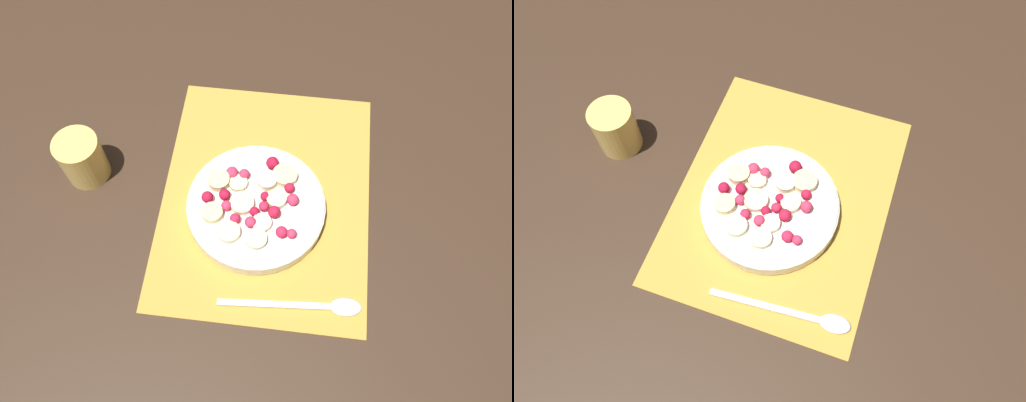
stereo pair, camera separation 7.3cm
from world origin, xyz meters
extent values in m
plane|color=#382619|center=(0.00, 0.00, 0.00)|extent=(3.00, 3.00, 0.00)
cube|color=gold|center=(0.00, 0.00, 0.00)|extent=(0.41, 0.32, 0.01)
cylinder|color=silver|center=(0.03, -0.01, 0.02)|extent=(0.21, 0.21, 0.02)
torus|color=silver|center=(0.03, -0.01, 0.02)|extent=(0.21, 0.21, 0.01)
cylinder|color=white|center=(0.03, -0.01, 0.03)|extent=(0.19, 0.19, 0.00)
cylinder|color=beige|center=(0.09, -0.01, 0.04)|extent=(0.04, 0.04, 0.01)
cylinder|color=beige|center=(0.02, 0.02, 0.04)|extent=(0.04, 0.04, 0.01)
cylinder|color=beige|center=(0.03, -0.03, 0.04)|extent=(0.05, 0.05, 0.01)
cylinder|color=#F4EAB7|center=(-0.01, 0.00, 0.04)|extent=(0.04, 0.04, 0.01)
cylinder|color=#F4EAB7|center=(0.06, 0.00, 0.04)|extent=(0.04, 0.04, 0.01)
cylinder|color=beige|center=(0.00, -0.04, 0.04)|extent=(0.04, 0.04, 0.01)
cylinder|color=beige|center=(0.05, -0.07, 0.04)|extent=(0.04, 0.04, 0.01)
cylinder|color=beige|center=(0.00, -0.07, 0.04)|extent=(0.05, 0.05, 0.01)
cylinder|color=beige|center=(0.08, -0.05, 0.04)|extent=(0.05, 0.05, 0.01)
cylinder|color=beige|center=(-0.02, 0.03, 0.04)|extent=(0.05, 0.05, 0.01)
sphere|color=#D12347|center=(0.07, 0.03, 0.04)|extent=(0.02, 0.02, 0.02)
sphere|color=#B21433|center=(0.02, 0.00, 0.04)|extent=(0.01, 0.01, 0.01)
sphere|color=#B21433|center=(0.03, -0.08, 0.04)|extent=(0.02, 0.02, 0.02)
sphere|color=#D12347|center=(0.06, -0.04, 0.04)|extent=(0.02, 0.02, 0.02)
sphere|color=#D12347|center=(0.04, 0.00, 0.04)|extent=(0.02, 0.02, 0.02)
sphere|color=#DB3356|center=(-0.02, -0.04, 0.04)|extent=(0.02, 0.02, 0.02)
sphere|color=#B21433|center=(-0.04, 0.01, 0.04)|extent=(0.02, 0.02, 0.02)
sphere|color=red|center=(0.00, 0.03, 0.04)|extent=(0.02, 0.02, 0.02)
sphere|color=red|center=(0.04, 0.02, 0.04)|extent=(0.02, 0.02, 0.02)
sphere|color=#DB3356|center=(-0.02, -0.05, 0.04)|extent=(0.02, 0.02, 0.02)
sphere|color=#DB3356|center=(0.07, 0.04, 0.04)|extent=(0.01, 0.01, 0.01)
sphere|color=#DB3356|center=(0.02, 0.04, 0.04)|extent=(0.02, 0.02, 0.02)
sphere|color=#B21433|center=(0.02, -0.06, 0.04)|extent=(0.02, 0.02, 0.02)
sphere|color=#DB3356|center=(0.04, -0.05, 0.04)|extent=(0.02, 0.02, 0.02)
sphere|color=#B21433|center=(0.05, -0.01, 0.04)|extent=(0.01, 0.01, 0.01)
sphere|color=#DB3356|center=(0.06, -0.02, 0.04)|extent=(0.02, 0.02, 0.02)
cube|color=silver|center=(0.17, 0.03, 0.01)|extent=(0.02, 0.16, 0.00)
ellipsoid|color=silver|center=(0.16, 0.13, 0.01)|extent=(0.03, 0.05, 0.01)
cylinder|color=#F4CC66|center=(-0.01, -0.29, 0.04)|extent=(0.07, 0.07, 0.08)
camera|label=1|loc=(0.36, 0.03, 0.69)|focal=35.00mm
camera|label=2|loc=(0.35, 0.10, 0.69)|focal=35.00mm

